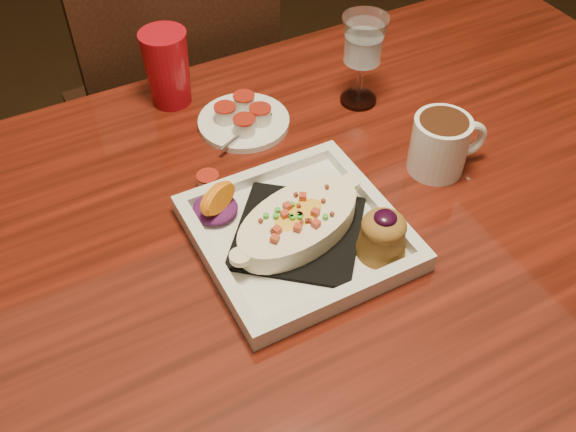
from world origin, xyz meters
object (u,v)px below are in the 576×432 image
chair_far (178,117)px  coffee_mug (441,143)px  red_tumbler (167,68)px  plate (306,229)px  goblet (363,45)px  saucer (244,120)px  table (313,262)px

chair_far → coffee_mug: size_ratio=7.60×
red_tumbler → plate: bearing=-83.2°
goblet → red_tumbler: bearing=151.9°
chair_far → coffee_mug: (0.22, -0.62, 0.29)m
saucer → red_tumbler: red_tumbler is taller
chair_far → coffee_mug: chair_far is taller
plate → red_tumbler: 0.40m
plate → coffee_mug: coffee_mug is taller
goblet → coffee_mug: bearing=-85.8°
plate → chair_far: bearing=87.0°
coffee_mug → table: bearing=-165.9°
table → goblet: bearing=45.8°
coffee_mug → chair_far: bearing=121.5°
plate → red_tumbler: size_ratio=2.04×
goblet → table: bearing=-134.2°
plate → goblet: 0.35m
goblet → chair_far: bearing=116.4°
table → plate: plate is taller
chair_far → plate: 0.71m
table → plate: size_ratio=5.57×
table → coffee_mug: size_ratio=12.26×
table → red_tumbler: (-0.08, 0.37, 0.16)m
goblet → saucer: goblet is taller
chair_far → coffee_mug: 0.72m
saucer → red_tumbler: size_ratio=1.16×
coffee_mug → red_tumbler: bearing=142.0°
coffee_mug → plate: bearing=-159.4°
chair_far → goblet: bearing=116.4°
table → coffee_mug: bearing=2.2°
plate → coffee_mug: (0.26, 0.04, 0.02)m
table → red_tumbler: bearing=102.3°
table → saucer: 0.27m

